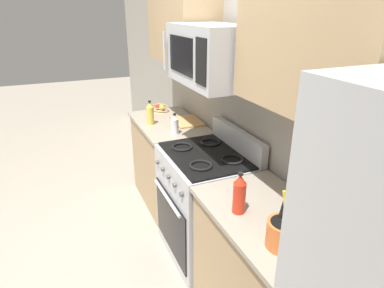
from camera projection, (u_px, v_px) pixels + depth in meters
ground_plane at (132, 271)px, 2.66m from camera, size 16.00×16.00×0.00m
wall_back at (251, 102)px, 2.53m from camera, size 8.00×0.10×2.60m
counter_left at (170, 163)px, 3.47m from camera, size 0.99×0.60×0.91m
range_oven at (205, 204)px, 2.71m from camera, size 0.76×0.64×1.09m
counter_right at (265, 278)px, 1.99m from camera, size 0.93×0.60×0.91m
microwave at (211, 55)px, 2.26m from camera, size 0.74×0.44×0.40m
upper_cabinets_left at (181, 21)px, 2.99m from camera, size 0.98×0.34×0.73m
upper_cabinets_right at (320, 34)px, 1.50m from camera, size 0.92×0.34×0.73m
utensil_crock at (284, 233)px, 1.56m from camera, size 0.17×0.17×0.30m
fruit_basket at (160, 108)px, 3.60m from camera, size 0.19×0.19×0.09m
apple_loose at (159, 107)px, 3.65m from camera, size 0.07×0.07×0.07m
cutting_board at (187, 121)px, 3.29m from camera, size 0.37×0.28×0.02m
bottle_vinegar at (175, 125)px, 2.96m from camera, size 0.07×0.07×0.19m
bottle_oil at (150, 113)px, 3.19m from camera, size 0.07×0.07×0.23m
bottle_hot_sauce at (239, 194)px, 1.80m from camera, size 0.07×0.07×0.25m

